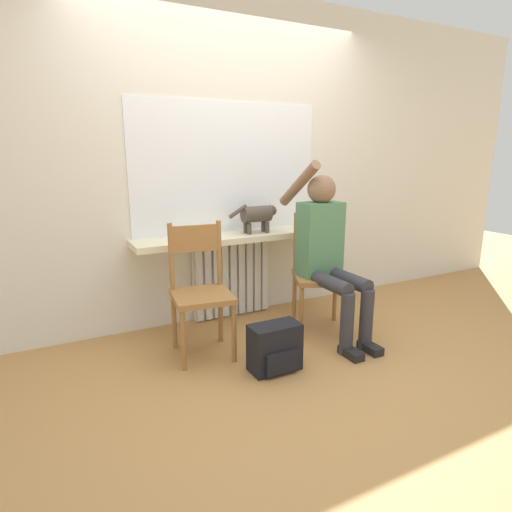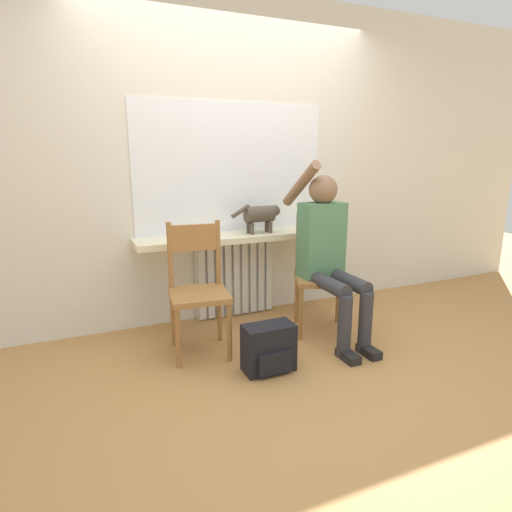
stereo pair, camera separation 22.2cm
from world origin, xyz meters
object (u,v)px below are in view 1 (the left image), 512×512
at_px(chair_right, 319,271).
at_px(backpack, 275,348).
at_px(person, 327,247).
at_px(chair_left, 201,289).
at_px(cat, 258,215).

xyz_separation_m(chair_right, backpack, (-0.68, -0.47, -0.33)).
relative_size(person, backpack, 4.04).
bearing_deg(backpack, person, 27.94).
relative_size(chair_left, person, 0.69).
xyz_separation_m(chair_right, person, (-0.02, -0.12, 0.23)).
distance_m(chair_right, person, 0.26).
height_order(chair_right, backpack, chair_right).
relative_size(chair_right, backpack, 2.78).
relative_size(chair_left, backpack, 2.78).
distance_m(person, backpack, 0.93).
bearing_deg(cat, chair_right, -51.79).
relative_size(chair_right, person, 0.69).
height_order(chair_left, chair_right, same).
bearing_deg(chair_left, backpack, -47.08).
bearing_deg(backpack, cat, 69.27).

